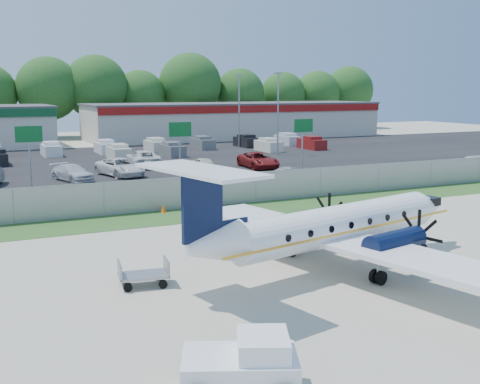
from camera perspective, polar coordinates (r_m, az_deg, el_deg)
name	(u,v)px	position (r m, az deg, el deg)	size (l,w,h in m)	color
ground	(302,269)	(25.33, 5.92, -7.23)	(170.00, 170.00, 0.00)	#BDB6A0
grass_verge	(196,214)	(35.78, -4.16, -2.14)	(170.00, 4.00, 0.02)	#2D561E
access_road	(160,196)	(42.26, -7.64, -0.34)	(170.00, 8.00, 0.02)	black
parking_lot	(94,162)	(62.37, -13.64, 2.74)	(170.00, 32.00, 0.02)	black
perimeter_fence	(184,193)	(37.43, -5.30, -0.07)	(120.00, 0.06, 1.99)	gray
building_east	(235,120)	(91.35, -0.47, 6.83)	(44.40, 12.40, 5.24)	beige
sign_left	(29,144)	(43.93, -19.36, 4.31)	(1.80, 0.26, 5.00)	gray
sign_mid	(180,138)	(46.43, -5.71, 5.09)	(1.80, 0.26, 5.00)	gray
sign_right	(303,134)	(51.21, 5.99, 5.52)	(1.80, 0.26, 5.00)	gray
light_pole_ne	(278,108)	(67.17, 3.63, 7.95)	(0.90, 0.35, 9.09)	gray
light_pole_se	(239,106)	(76.05, -0.08, 8.19)	(0.90, 0.35, 9.09)	gray
tree_line	(46,138)	(95.75, -17.94, 4.91)	(112.00, 6.00, 14.00)	#1F5017
aircraft	(333,226)	(25.04, 8.81, -3.16)	(15.54, 15.21, 4.74)	white
pushback_tug	(245,366)	(15.25, 0.51, -16.16)	(3.28, 2.92, 1.52)	white
baggage_cart_near	(144,274)	(23.24, -9.13, -7.71)	(2.01, 1.39, 0.98)	gray
cone_starboard_wing	(163,209)	(36.48, -7.27, -1.59)	(0.36, 0.36, 0.51)	#F45B07
road_car_mid	(285,184)	(47.06, 4.25, 0.74)	(1.38, 3.95, 1.30)	#595B5E
parked_car_b	(73,181)	(50.48, -15.59, 1.02)	(1.86, 4.57, 1.33)	silver
parked_car_c	(121,176)	(52.38, -11.26, 1.50)	(2.52, 5.46, 1.52)	silver
parked_car_d	(205,172)	(53.57, -3.36, 1.86)	(1.54, 3.84, 1.31)	beige
parked_car_e	(258,168)	(56.46, 1.75, 2.28)	(2.48, 5.38, 1.50)	maroon
parked_car_g	(144,167)	(58.04, -9.13, 2.37)	(2.67, 5.80, 1.61)	silver
far_parking_rows	(84,157)	(67.24, -14.54, 3.19)	(56.00, 10.00, 1.60)	gray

